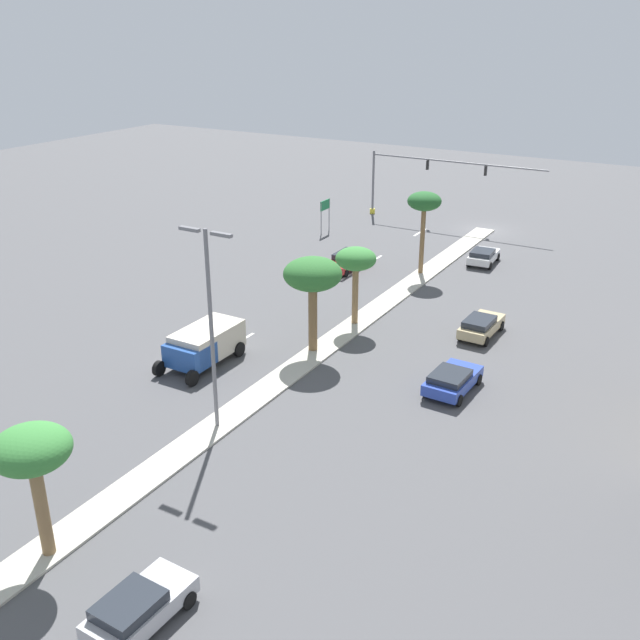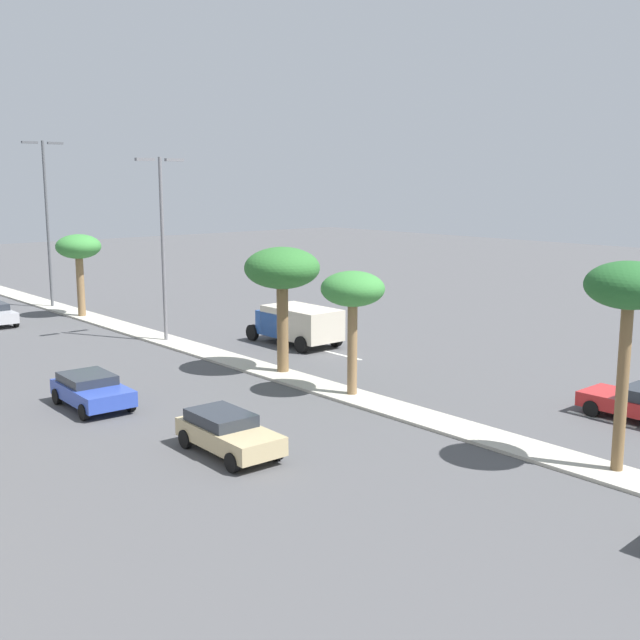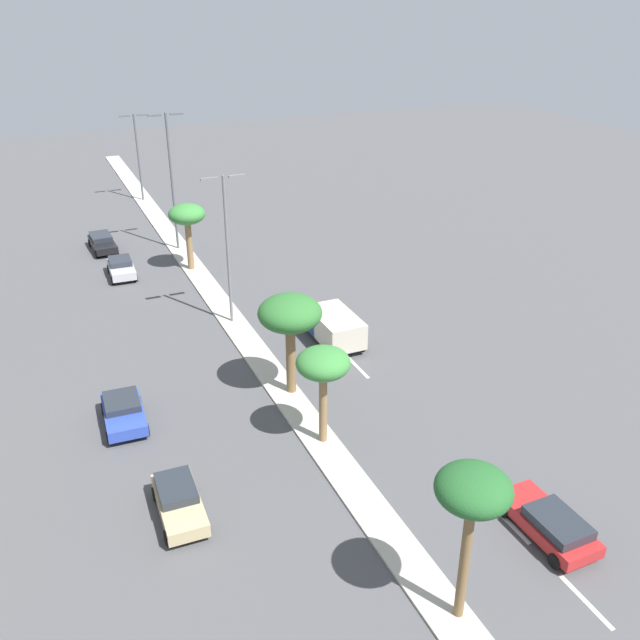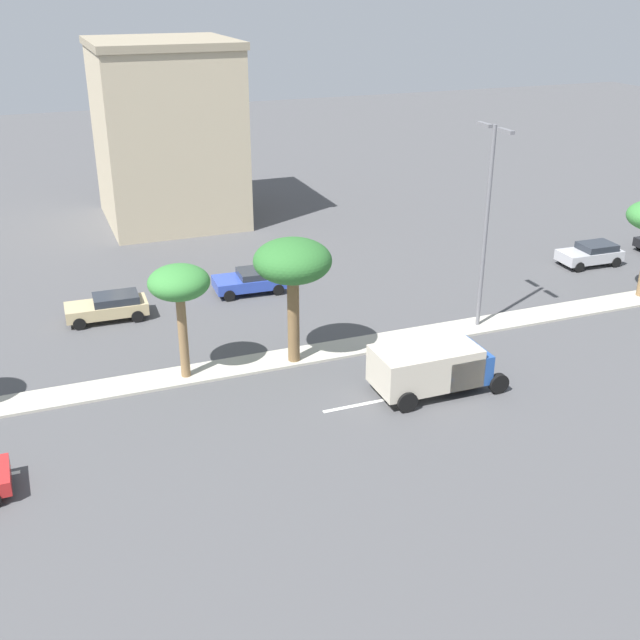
{
  "view_description": "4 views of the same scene",
  "coord_description": "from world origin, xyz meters",
  "px_view_note": "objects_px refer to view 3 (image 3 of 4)",
  "views": [
    {
      "loc": [
        -20.23,
        66.87,
        18.93
      ],
      "look_at": [
        -0.85,
        33.42,
        2.79
      ],
      "focal_mm": 40.67,
      "sensor_mm": 36.0,
      "label": 1
    },
    {
      "loc": [
        -21.78,
        3.89,
        9.0
      ],
      "look_at": [
        3.01,
        32.48,
        2.21
      ],
      "focal_mm": 43.86,
      "sensor_mm": 36.0,
      "label": 2
    },
    {
      "loc": [
        -11.45,
        1.01,
        20.84
      ],
      "look_at": [
        3.36,
        34.86,
        2.8
      ],
      "focal_mm": 38.36,
      "sensor_mm": 36.0,
      "label": 3
    },
    {
      "loc": [
        31.13,
        21.61,
        16.5
      ],
      "look_at": [
        2.28,
        32.71,
        2.84
      ],
      "focal_mm": 43.75,
      "sensor_mm": 36.0,
      "label": 4
    }
  ],
  "objects_px": {
    "street_lamp_left": "(171,173)",
    "sedan_silver_front": "(121,268)",
    "palm_tree_rear": "(473,494)",
    "sedan_tan_trailing": "(179,501)",
    "palm_tree_front": "(323,366)",
    "palm_tree_inboard": "(187,216)",
    "sedan_black_inboard": "(102,242)",
    "box_truck": "(332,325)",
    "sedan_blue_mid": "(123,412)",
    "street_lamp_leading": "(227,239)",
    "street_lamp_near": "(138,150)",
    "palm_tree_near": "(290,315)",
    "sedan_red_rear": "(550,523)"
  },
  "relations": [
    {
      "from": "palm_tree_front",
      "to": "sedan_black_inboard",
      "type": "bearing_deg",
      "value": 100.68
    },
    {
      "from": "palm_tree_rear",
      "to": "palm_tree_front",
      "type": "relative_size",
      "value": 1.25
    },
    {
      "from": "palm_tree_rear",
      "to": "street_lamp_leading",
      "type": "distance_m",
      "value": 26.97
    },
    {
      "from": "sedan_tan_trailing",
      "to": "sedan_blue_mid",
      "type": "height_order",
      "value": "sedan_tan_trailing"
    },
    {
      "from": "palm_tree_inboard",
      "to": "sedan_silver_front",
      "type": "relative_size",
      "value": 1.38
    },
    {
      "from": "sedan_black_inboard",
      "to": "palm_tree_rear",
      "type": "bearing_deg",
      "value": -81.79
    },
    {
      "from": "street_lamp_near",
      "to": "palm_tree_near",
      "type": "bearing_deg",
      "value": -89.38
    },
    {
      "from": "palm_tree_inboard",
      "to": "sedan_silver_front",
      "type": "distance_m",
      "value": 6.68
    },
    {
      "from": "street_lamp_leading",
      "to": "sedan_silver_front",
      "type": "xyz_separation_m",
      "value": [
        -5.61,
        11.54,
        -5.29
      ]
    },
    {
      "from": "sedan_tan_trailing",
      "to": "street_lamp_near",
      "type": "bearing_deg",
      "value": 81.26
    },
    {
      "from": "sedan_blue_mid",
      "to": "sedan_tan_trailing",
      "type": "bearing_deg",
      "value": -82.41
    },
    {
      "from": "palm_tree_near",
      "to": "street_lamp_leading",
      "type": "xyz_separation_m",
      "value": [
        -0.43,
        10.13,
        1.16
      ]
    },
    {
      "from": "palm_tree_inboard",
      "to": "sedan_silver_front",
      "type": "height_order",
      "value": "palm_tree_inboard"
    },
    {
      "from": "sedan_silver_front",
      "to": "box_truck",
      "type": "relative_size",
      "value": 0.69
    },
    {
      "from": "palm_tree_inboard",
      "to": "sedan_black_inboard",
      "type": "bearing_deg",
      "value": 127.73
    },
    {
      "from": "palm_tree_near",
      "to": "street_lamp_leading",
      "type": "distance_m",
      "value": 10.21
    },
    {
      "from": "street_lamp_near",
      "to": "sedan_blue_mid",
      "type": "relative_size",
      "value": 2.19
    },
    {
      "from": "sedan_tan_trailing",
      "to": "sedan_blue_mid",
      "type": "relative_size",
      "value": 1.03
    },
    {
      "from": "sedan_silver_front",
      "to": "street_lamp_near",
      "type": "bearing_deg",
      "value": 75.17
    },
    {
      "from": "palm_tree_front",
      "to": "street_lamp_near",
      "type": "bearing_deg",
      "value": 90.24
    },
    {
      "from": "sedan_silver_front",
      "to": "palm_tree_inboard",
      "type": "bearing_deg",
      "value": -9.06
    },
    {
      "from": "palm_tree_inboard",
      "to": "street_lamp_left",
      "type": "relative_size",
      "value": 0.47
    },
    {
      "from": "sedan_red_rear",
      "to": "sedan_tan_trailing",
      "type": "bearing_deg",
      "value": 151.47
    },
    {
      "from": "sedan_tan_trailing",
      "to": "sedan_black_inboard",
      "type": "bearing_deg",
      "value": 87.5
    },
    {
      "from": "palm_tree_front",
      "to": "sedan_silver_front",
      "type": "bearing_deg",
      "value": 102.2
    },
    {
      "from": "palm_tree_inboard",
      "to": "street_lamp_left",
      "type": "distance_m",
      "value": 5.72
    },
    {
      "from": "street_lamp_left",
      "to": "box_truck",
      "type": "height_order",
      "value": "street_lamp_left"
    },
    {
      "from": "street_lamp_leading",
      "to": "sedan_blue_mid",
      "type": "bearing_deg",
      "value": -133.0
    },
    {
      "from": "palm_tree_rear",
      "to": "sedan_tan_trailing",
      "type": "height_order",
      "value": "palm_tree_rear"
    },
    {
      "from": "palm_tree_front",
      "to": "palm_tree_near",
      "type": "distance_m",
      "value": 5.06
    },
    {
      "from": "palm_tree_rear",
      "to": "palm_tree_front",
      "type": "xyz_separation_m",
      "value": [
        -0.21,
        11.8,
        -1.26
      ]
    },
    {
      "from": "palm_tree_rear",
      "to": "palm_tree_front",
      "type": "height_order",
      "value": "palm_tree_rear"
    },
    {
      "from": "palm_tree_inboard",
      "to": "box_truck",
      "type": "distance_m",
      "value": 17.25
    },
    {
      "from": "street_lamp_left",
      "to": "sedan_silver_front",
      "type": "xyz_separation_m",
      "value": [
        -5.55,
        -4.4,
        -6.04
      ]
    },
    {
      "from": "palm_tree_near",
      "to": "sedan_black_inboard",
      "type": "distance_m",
      "value": 29.58
    },
    {
      "from": "sedan_silver_front",
      "to": "palm_tree_front",
      "type": "bearing_deg",
      "value": -77.8
    },
    {
      "from": "street_lamp_leading",
      "to": "street_lamp_near",
      "type": "distance_m",
      "value": 32.6
    },
    {
      "from": "street_lamp_left",
      "to": "box_truck",
      "type": "xyz_separation_m",
      "value": [
        5.2,
        -21.33,
        -5.57
      ]
    },
    {
      "from": "sedan_tan_trailing",
      "to": "sedan_blue_mid",
      "type": "xyz_separation_m",
      "value": [
        -1.07,
        8.07,
        -0.02
      ]
    },
    {
      "from": "sedan_red_rear",
      "to": "box_truck",
      "type": "height_order",
      "value": "box_truck"
    },
    {
      "from": "palm_tree_inboard",
      "to": "box_truck",
      "type": "bearing_deg",
      "value": -71.63
    },
    {
      "from": "palm_tree_rear",
      "to": "box_truck",
      "type": "relative_size",
      "value": 1.16
    },
    {
      "from": "palm_tree_near",
      "to": "sedan_red_rear",
      "type": "relative_size",
      "value": 1.27
    },
    {
      "from": "street_lamp_near",
      "to": "sedan_black_inboard",
      "type": "xyz_separation_m",
      "value": [
        -6.13,
        -14.19,
        -4.73
      ]
    },
    {
      "from": "palm_tree_rear",
      "to": "sedan_blue_mid",
      "type": "bearing_deg",
      "value": 117.68
    },
    {
      "from": "sedan_silver_front",
      "to": "sedan_tan_trailing",
      "type": "relative_size",
      "value": 0.93
    },
    {
      "from": "palm_tree_inboard",
      "to": "sedan_red_rear",
      "type": "distance_m",
      "value": 36.5
    },
    {
      "from": "palm_tree_rear",
      "to": "sedan_tan_trailing",
      "type": "bearing_deg",
      "value": 130.65
    },
    {
      "from": "palm_tree_near",
      "to": "sedan_tan_trailing",
      "type": "distance_m",
      "value": 11.76
    },
    {
      "from": "palm_tree_inboard",
      "to": "street_lamp_leading",
      "type": "distance_m",
      "value": 10.78
    }
  ]
}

